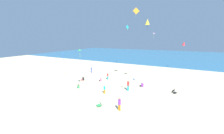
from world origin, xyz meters
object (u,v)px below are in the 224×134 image
at_px(kite_blue, 63,54).
at_px(kite_red, 184,44).
at_px(person_6, 83,79).
at_px(person_1, 108,76).
at_px(person_2, 142,85).
at_px(person_5, 104,89).
at_px(kite_yellow, 147,22).
at_px(beach_chair_mid_beach, 100,104).
at_px(person_3, 78,87).
at_px(beach_chair_far_right, 174,92).
at_px(person_4, 119,103).
at_px(person_0, 91,69).
at_px(kite_green, 80,50).
at_px(person_8, 128,85).
at_px(kite_pink, 154,33).
at_px(cooler_box, 134,79).
at_px(kite_teal, 127,27).
at_px(person_7, 101,80).
at_px(kite_orange, 136,11).

bearing_deg(kite_blue, kite_red, 42.75).
bearing_deg(person_6, person_1, -179.38).
distance_m(person_1, person_2, 7.43).
relative_size(person_5, kite_yellow, 0.87).
relative_size(beach_chair_mid_beach, person_3, 1.18).
relative_size(beach_chair_far_right, person_4, 0.51).
xyz_separation_m(person_0, person_6, (2.05, -5.79, -0.55)).
xyz_separation_m(person_0, person_5, (9.19, -9.57, -0.05)).
bearing_deg(person_4, kite_green, -96.41).
relative_size(person_8, kite_yellow, 1.11).
relative_size(person_2, kite_pink, 0.55).
bearing_deg(person_4, person_3, -96.30).
height_order(cooler_box, kite_green, kite_green).
bearing_deg(kite_pink, person_1, -110.62).
distance_m(person_3, kite_red, 28.76).
relative_size(beach_chair_far_right, beach_chair_mid_beach, 0.99).
xyz_separation_m(person_3, kite_pink, (8.25, 22.45, 9.50)).
height_order(person_6, kite_teal, kite_teal).
height_order(person_7, kite_pink, kite_pink).
height_order(person_5, kite_red, kite_red).
xyz_separation_m(kite_pink, kite_blue, (-14.17, -19.66, -4.42)).
height_order(beach_chair_far_right, person_0, person_0).
xyz_separation_m(kite_pink, kite_yellow, (1.36, -15.58, 1.22)).
height_order(person_3, kite_red, kite_red).
bearing_deg(beach_chair_mid_beach, kite_orange, -153.04).
bearing_deg(person_2, kite_green, 38.07).
bearing_deg(person_8, person_0, -163.26).
relative_size(person_1, kite_blue, 0.98).
xyz_separation_m(person_1, kite_teal, (-1.22, 14.43, 10.69)).
bearing_deg(person_5, person_3, 19.97).
distance_m(person_0, kite_yellow, 17.20).
bearing_deg(person_2, person_7, 8.20).
bearing_deg(person_2, person_8, 63.90).
bearing_deg(kite_yellow, kite_orange, 174.65).
distance_m(person_0, person_5, 13.27).
bearing_deg(person_1, kite_blue, 68.57).
distance_m(person_6, person_8, 10.04).
height_order(person_2, kite_yellow, kite_yellow).
relative_size(person_6, kite_teal, 0.55).
distance_m(beach_chair_mid_beach, kite_teal, 27.48).
bearing_deg(person_4, person_8, -155.32).
xyz_separation_m(kite_teal, kite_red, (14.92, 2.12, -4.55)).
bearing_deg(kite_blue, beach_chair_far_right, 5.89).
xyz_separation_m(person_4, kite_green, (-8.11, 3.09, 5.62)).
height_order(beach_chair_mid_beach, person_0, person_0).
height_order(kite_pink, kite_blue, kite_pink).
bearing_deg(person_4, beach_chair_mid_beach, -72.19).
xyz_separation_m(person_7, kite_orange, (6.10, 2.18, 12.67)).
height_order(person_1, kite_red, kite_red).
distance_m(beach_chair_far_right, person_0, 19.31).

